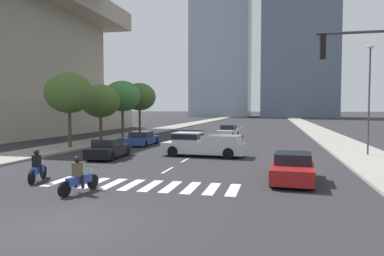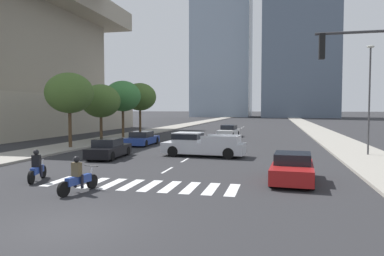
% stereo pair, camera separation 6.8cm
% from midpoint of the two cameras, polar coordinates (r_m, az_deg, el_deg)
% --- Properties ---
extents(ground_plane, '(800.00, 800.00, 0.00)m').
position_cam_midpoint_polar(ground_plane, '(11.29, -18.96, -14.49)').
color(ground_plane, '#28282B').
extents(sidewalk_east, '(4.00, 260.00, 0.15)m').
position_cam_midpoint_polar(sidewalk_east, '(39.72, 21.67, -1.90)').
color(sidewalk_east, gray).
rests_on(sidewalk_east, ground).
extents(sidewalk_west, '(4.00, 260.00, 0.15)m').
position_cam_midpoint_polar(sidewalk_west, '(42.99, -11.19, -1.37)').
color(sidewalk_west, gray).
rests_on(sidewalk_west, ground).
extents(crosswalk_near, '(8.55, 2.37, 0.01)m').
position_cam_midpoint_polar(crosswalk_near, '(16.26, -8.12, -8.91)').
color(crosswalk_near, silver).
rests_on(crosswalk_near, ground).
extents(lane_divider_center, '(0.14, 50.00, 0.01)m').
position_cam_midpoint_polar(lane_divider_center, '(43.35, 5.28, -1.38)').
color(lane_divider_center, silver).
rests_on(lane_divider_center, ground).
extents(motorcycle_lead, '(0.77, 2.22, 1.49)m').
position_cam_midpoint_polar(motorcycle_lead, '(15.31, -17.51, -7.58)').
color(motorcycle_lead, black).
rests_on(motorcycle_lead, ground).
extents(motorcycle_trailing, '(0.88, 2.03, 1.49)m').
position_cam_midpoint_polar(motorcycle_trailing, '(18.39, -23.26, -5.90)').
color(motorcycle_trailing, black).
rests_on(motorcycle_trailing, ground).
extents(pickup_truck, '(5.93, 2.39, 1.67)m').
position_cam_midpoint_polar(pickup_truck, '(25.64, 1.12, -2.65)').
color(pickup_truck, '#B7BABF').
rests_on(pickup_truck, ground).
extents(sedan_blue_0, '(1.99, 4.67, 1.29)m').
position_cam_midpoint_polar(sedan_blue_0, '(33.60, -7.95, -1.69)').
color(sedan_blue_0, navy).
rests_on(sedan_blue_0, ground).
extents(sedan_white_1, '(2.23, 4.83, 1.40)m').
position_cam_midpoint_polar(sedan_white_1, '(43.33, 5.68, -0.55)').
color(sedan_white_1, silver).
rests_on(sedan_white_1, ground).
extents(sedan_red_2, '(2.10, 4.34, 1.32)m').
position_cam_midpoint_polar(sedan_red_2, '(17.43, 15.49, -6.17)').
color(sedan_red_2, maroon).
rests_on(sedan_red_2, ground).
extents(sedan_black_3, '(1.98, 4.43, 1.34)m').
position_cam_midpoint_polar(sedan_black_3, '(25.32, -13.05, -3.25)').
color(sedan_black_3, black).
rests_on(sedan_black_3, ground).
extents(street_lamp_east, '(0.50, 0.24, 7.60)m').
position_cam_midpoint_polar(street_lamp_east, '(28.15, 26.09, 5.17)').
color(street_lamp_east, '#3F3F42').
rests_on(street_lamp_east, sidewalk_east).
extents(street_tree_nearest, '(3.96, 3.96, 6.20)m').
position_cam_midpoint_polar(street_tree_nearest, '(31.86, -18.85, 5.23)').
color(street_tree_nearest, '#4C3823').
rests_on(street_tree_nearest, sidewalk_west).
extents(street_tree_second, '(3.83, 3.83, 5.60)m').
position_cam_midpoint_polar(street_tree_second, '(36.66, -14.28, 4.14)').
color(street_tree_second, '#4C3823').
rests_on(street_tree_second, sidewalk_west).
extents(street_tree_third, '(4.03, 4.03, 6.33)m').
position_cam_midpoint_polar(street_tree_third, '(41.41, -10.96, 4.94)').
color(street_tree_third, '#4C3823').
rests_on(street_tree_third, sidewalk_west).
extents(street_tree_fourth, '(4.08, 4.08, 6.44)m').
position_cam_midpoint_polar(street_tree_fourth, '(46.28, -8.31, 4.87)').
color(street_tree_fourth, '#4C3823').
rests_on(street_tree_fourth, sidewalk_west).
extents(office_tower_center_skyline, '(27.25, 20.58, 90.21)m').
position_cam_midpoint_polar(office_tower_center_skyline, '(147.55, 16.52, 17.01)').
color(office_tower_center_skyline, slate).
rests_on(office_tower_center_skyline, ground).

